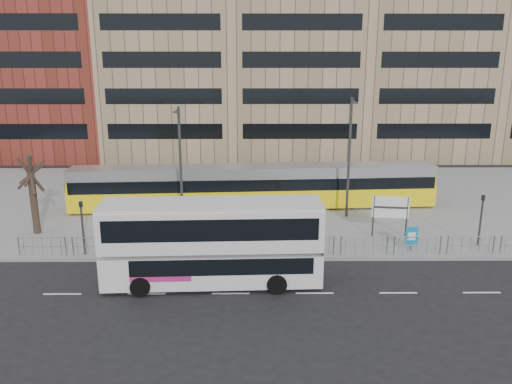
{
  "coord_description": "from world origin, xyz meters",
  "views": [
    {
      "loc": [
        -0.96,
        -25.7,
        10.73
      ],
      "look_at": [
        -0.72,
        6.0,
        2.36
      ],
      "focal_mm": 35.0,
      "sensor_mm": 36.0,
      "label": 1
    }
  ],
  "objects_px": {
    "tram": "(255,187)",
    "pedestrian": "(298,226)",
    "bare_tree": "(28,151)",
    "station_sign": "(390,209)",
    "traffic_light_east": "(481,214)",
    "lamp_post_east": "(349,153)",
    "double_decker_bus": "(212,241)",
    "traffic_light_west": "(82,221)",
    "ad_panel": "(412,237)",
    "lamp_post_west": "(180,159)"
  },
  "relations": [
    {
      "from": "double_decker_bus",
      "to": "lamp_post_west",
      "type": "height_order",
      "value": "lamp_post_west"
    },
    {
      "from": "pedestrian",
      "to": "bare_tree",
      "type": "height_order",
      "value": "bare_tree"
    },
    {
      "from": "double_decker_bus",
      "to": "traffic_light_east",
      "type": "relative_size",
      "value": 3.43
    },
    {
      "from": "lamp_post_west",
      "to": "double_decker_bus",
      "type": "bearing_deg",
      "value": -74.0
    },
    {
      "from": "traffic_light_east",
      "to": "bare_tree",
      "type": "distance_m",
      "value": 27.26
    },
    {
      "from": "station_sign",
      "to": "lamp_post_east",
      "type": "bearing_deg",
      "value": 122.2
    },
    {
      "from": "traffic_light_west",
      "to": "lamp_post_west",
      "type": "distance_m",
      "value": 8.2
    },
    {
      "from": "tram",
      "to": "bare_tree",
      "type": "relative_size",
      "value": 3.71
    },
    {
      "from": "tram",
      "to": "traffic_light_west",
      "type": "distance_m",
      "value": 13.36
    },
    {
      "from": "ad_panel",
      "to": "traffic_light_east",
      "type": "height_order",
      "value": "traffic_light_east"
    },
    {
      "from": "lamp_post_west",
      "to": "tram",
      "type": "bearing_deg",
      "value": 30.17
    },
    {
      "from": "double_decker_bus",
      "to": "traffic_light_west",
      "type": "relative_size",
      "value": 3.43
    },
    {
      "from": "lamp_post_east",
      "to": "traffic_light_west",
      "type": "bearing_deg",
      "value": -156.72
    },
    {
      "from": "traffic_light_west",
      "to": "bare_tree",
      "type": "xyz_separation_m",
      "value": [
        -4.18,
        3.62,
        3.26
      ]
    },
    {
      "from": "traffic_light_east",
      "to": "lamp_post_east",
      "type": "height_order",
      "value": "lamp_post_east"
    },
    {
      "from": "pedestrian",
      "to": "traffic_light_east",
      "type": "distance_m",
      "value": 10.68
    },
    {
      "from": "station_sign",
      "to": "pedestrian",
      "type": "distance_m",
      "value": 5.76
    },
    {
      "from": "ad_panel",
      "to": "station_sign",
      "type": "bearing_deg",
      "value": 100.59
    },
    {
      "from": "double_decker_bus",
      "to": "traffic_light_west",
      "type": "distance_m",
      "value": 8.32
    },
    {
      "from": "tram",
      "to": "traffic_light_east",
      "type": "distance_m",
      "value": 15.45
    },
    {
      "from": "lamp_post_west",
      "to": "traffic_light_east",
      "type": "bearing_deg",
      "value": -16.07
    },
    {
      "from": "lamp_post_west",
      "to": "pedestrian",
      "type": "bearing_deg",
      "value": -26.53
    },
    {
      "from": "lamp_post_west",
      "to": "lamp_post_east",
      "type": "distance_m",
      "value": 11.42
    },
    {
      "from": "lamp_post_east",
      "to": "bare_tree",
      "type": "bearing_deg",
      "value": -170.77
    },
    {
      "from": "tram",
      "to": "station_sign",
      "type": "bearing_deg",
      "value": -41.75
    },
    {
      "from": "traffic_light_west",
      "to": "traffic_light_east",
      "type": "height_order",
      "value": "same"
    },
    {
      "from": "station_sign",
      "to": "ad_panel",
      "type": "xyz_separation_m",
      "value": [
        0.68,
        -2.22,
        -0.97
      ]
    },
    {
      "from": "tram",
      "to": "pedestrian",
      "type": "height_order",
      "value": "tram"
    },
    {
      "from": "tram",
      "to": "bare_tree",
      "type": "xyz_separation_m",
      "value": [
        -13.8,
        -5.65,
        3.66
      ]
    },
    {
      "from": "double_decker_bus",
      "to": "traffic_light_east",
      "type": "distance_m",
      "value": 15.99
    },
    {
      "from": "station_sign",
      "to": "bare_tree",
      "type": "relative_size",
      "value": 0.36
    },
    {
      "from": "bare_tree",
      "to": "tram",
      "type": "bearing_deg",
      "value": 22.26
    },
    {
      "from": "station_sign",
      "to": "lamp_post_west",
      "type": "relative_size",
      "value": 0.33
    },
    {
      "from": "traffic_light_west",
      "to": "lamp_post_east",
      "type": "xyz_separation_m",
      "value": [
        16.05,
        6.91,
        2.52
      ]
    },
    {
      "from": "ad_panel",
      "to": "lamp_post_east",
      "type": "height_order",
      "value": "lamp_post_east"
    },
    {
      "from": "tram",
      "to": "traffic_light_west",
      "type": "xyz_separation_m",
      "value": [
        -9.62,
        -9.27,
        0.4
      ]
    },
    {
      "from": "double_decker_bus",
      "to": "pedestrian",
      "type": "height_order",
      "value": "double_decker_bus"
    },
    {
      "from": "station_sign",
      "to": "ad_panel",
      "type": "relative_size",
      "value": 1.85
    },
    {
      "from": "tram",
      "to": "pedestrian",
      "type": "relative_size",
      "value": 16.72
    },
    {
      "from": "station_sign",
      "to": "double_decker_bus",
      "type": "bearing_deg",
      "value": -140.61
    },
    {
      "from": "tram",
      "to": "ad_panel",
      "type": "xyz_separation_m",
      "value": [
        8.98,
        -8.73,
        -0.77
      ]
    },
    {
      "from": "ad_panel",
      "to": "bare_tree",
      "type": "bearing_deg",
      "value": 165.91
    },
    {
      "from": "lamp_post_west",
      "to": "bare_tree",
      "type": "xyz_separation_m",
      "value": [
        -8.83,
        -2.76,
        1.02
      ]
    },
    {
      "from": "lamp_post_east",
      "to": "bare_tree",
      "type": "relative_size",
      "value": 1.14
    },
    {
      "from": "pedestrian",
      "to": "bare_tree",
      "type": "bearing_deg",
      "value": 91.0
    },
    {
      "from": "ad_panel",
      "to": "lamp_post_west",
      "type": "xyz_separation_m",
      "value": [
        -13.95,
        5.83,
        3.42
      ]
    },
    {
      "from": "traffic_light_east",
      "to": "ad_panel",
      "type": "bearing_deg",
      "value": 163.46
    },
    {
      "from": "traffic_light_east",
      "to": "lamp_post_east",
      "type": "bearing_deg",
      "value": 114.51
    },
    {
      "from": "lamp_post_west",
      "to": "lamp_post_east",
      "type": "bearing_deg",
      "value": 2.66
    },
    {
      "from": "station_sign",
      "to": "bare_tree",
      "type": "xyz_separation_m",
      "value": [
        -22.1,
        0.85,
        3.46
      ]
    }
  ]
}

